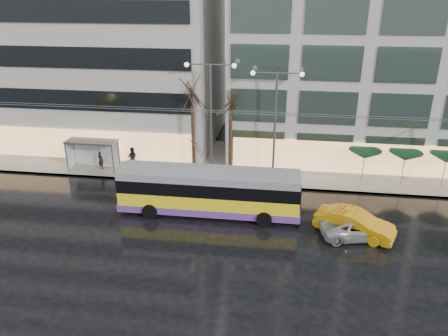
# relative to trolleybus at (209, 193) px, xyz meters

# --- Properties ---
(ground) EXTENTS (140.00, 140.00, 0.00)m
(ground) POSITION_rel_trolleybus_xyz_m (-2.91, -4.48, -1.53)
(ground) COLOR black
(ground) RESTS_ON ground
(sidewalk) EXTENTS (80.00, 10.00, 0.15)m
(sidewalk) POSITION_rel_trolleybus_xyz_m (-0.91, 9.52, -1.46)
(sidewalk) COLOR gray
(sidewalk) RESTS_ON ground
(kerb) EXTENTS (80.00, 0.10, 0.15)m
(kerb) POSITION_rel_trolleybus_xyz_m (-0.91, 4.57, -1.46)
(kerb) COLOR slate
(kerb) RESTS_ON ground
(building_left) EXTENTS (34.00, 14.00, 22.00)m
(building_left) POSITION_rel_trolleybus_xyz_m (-18.91, 14.52, 9.62)
(building_left) COLOR #B9B6B1
(building_left) RESTS_ON sidewalk
(building_right) EXTENTS (32.00, 14.00, 25.00)m
(building_right) POSITION_rel_trolleybus_xyz_m (16.09, 14.52, 11.12)
(building_right) COLOR #B9B6B1
(building_right) RESTS_ON sidewalk
(trolleybus) EXTENTS (12.21, 4.77, 5.65)m
(trolleybus) POSITION_rel_trolleybus_xyz_m (0.00, 0.00, 0.00)
(trolleybus) COLOR yellow
(trolleybus) RESTS_ON ground
(catenary) EXTENTS (42.24, 5.12, 7.00)m
(catenary) POSITION_rel_trolleybus_xyz_m (-1.91, 3.46, 2.72)
(catenary) COLOR #595B60
(catenary) RESTS_ON ground
(bus_shelter) EXTENTS (4.20, 1.60, 2.51)m
(bus_shelter) POSITION_rel_trolleybus_xyz_m (-11.29, 6.21, 0.43)
(bus_shelter) COLOR #595B60
(bus_shelter) RESTS_ON sidewalk
(street_lamp_near) EXTENTS (3.96, 0.36, 9.03)m
(street_lamp_near) POSITION_rel_trolleybus_xyz_m (-0.91, 6.32, 4.46)
(street_lamp_near) COLOR #595B60
(street_lamp_near) RESTS_ON sidewalk
(street_lamp_far) EXTENTS (3.96, 0.36, 8.53)m
(street_lamp_far) POSITION_rel_trolleybus_xyz_m (4.09, 6.32, 4.18)
(street_lamp_far) COLOR #595B60
(street_lamp_far) RESTS_ON sidewalk
(tree_a) EXTENTS (3.20, 3.20, 8.40)m
(tree_a) POSITION_rel_trolleybus_xyz_m (-2.41, 6.52, 5.56)
(tree_a) COLOR black
(tree_a) RESTS_ON sidewalk
(tree_b) EXTENTS (3.20, 3.20, 7.70)m
(tree_b) POSITION_rel_trolleybus_xyz_m (0.59, 6.72, 4.87)
(tree_b) COLOR black
(tree_b) RESTS_ON sidewalk
(parasol_a) EXTENTS (2.50, 2.50, 2.65)m
(parasol_a) POSITION_rel_trolleybus_xyz_m (11.09, 6.52, 0.92)
(parasol_a) COLOR #595B60
(parasol_a) RESTS_ON sidewalk
(parasol_b) EXTENTS (2.50, 2.50, 2.65)m
(parasol_b) POSITION_rel_trolleybus_xyz_m (14.09, 6.52, 0.92)
(parasol_b) COLOR #595B60
(parasol_b) RESTS_ON sidewalk
(parasol_c) EXTENTS (2.50, 2.50, 2.65)m
(parasol_c) POSITION_rel_trolleybus_xyz_m (17.09, 6.52, 0.92)
(parasol_c) COLOR #595B60
(parasol_c) RESTS_ON sidewalk
(taxi_b) EXTENTS (5.16, 3.48, 1.61)m
(taxi_b) POSITION_rel_trolleybus_xyz_m (9.47, -1.53, -0.73)
(taxi_b) COLOR orange
(taxi_b) RESTS_ON ground
(sedan_silver) EXTENTS (4.92, 3.03, 1.27)m
(sedan_silver) POSITION_rel_trolleybus_xyz_m (9.63, -1.78, -0.89)
(sedan_silver) COLOR #A09FA4
(sedan_silver) RESTS_ON ground
(pedestrian_a) EXTENTS (1.25, 1.26, 2.19)m
(pedestrian_a) POSITION_rel_trolleybus_xyz_m (-10.33, 6.10, 0.10)
(pedestrian_a) COLOR black
(pedestrian_a) RESTS_ON sidewalk
(pedestrian_b) EXTENTS (0.90, 0.71, 1.80)m
(pedestrian_b) POSITION_rel_trolleybus_xyz_m (-7.80, 6.82, -0.48)
(pedestrian_b) COLOR black
(pedestrian_b) RESTS_ON sidewalk
(pedestrian_c) EXTENTS (1.40, 1.22, 2.11)m
(pedestrian_c) POSITION_rel_trolleybus_xyz_m (-12.21, 7.30, -0.25)
(pedestrian_c) COLOR black
(pedestrian_c) RESTS_ON sidewalk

